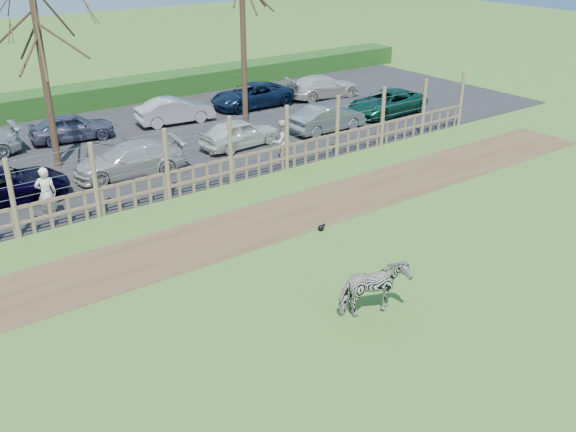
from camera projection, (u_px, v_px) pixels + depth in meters
ground at (315, 298)px, 16.16m from camera, size 120.00×120.00×0.00m
dirt_strip at (222, 235)px, 19.45m from camera, size 34.00×2.80×0.01m
asphalt at (99, 150)px, 26.77m from camera, size 44.00×13.00×0.04m
hedge at (44, 103)px, 31.68m from camera, size 46.00×2.00×1.10m
fence at (168, 177)px, 21.68m from camera, size 30.16×0.16×2.50m
tree_mid at (39, 39)px, 22.95m from camera, size 4.80×4.80×6.83m
tree_right at (242, 9)px, 28.02m from camera, size 4.80×4.80×7.35m
zebra at (374, 289)px, 15.20m from camera, size 1.80×1.16×1.41m
visitor_a at (46, 193)px, 20.13m from camera, size 0.72×0.57×1.72m
visitor_b at (281, 142)px, 24.91m from camera, size 0.87×0.69×1.72m
crow at (321, 228)px, 19.70m from camera, size 0.26×0.19×0.21m
car_2 at (2, 186)px, 21.42m from camera, size 4.55×2.56×1.20m
car_3 at (129, 159)px, 23.81m from camera, size 4.31×2.18×1.20m
car_4 at (240, 133)px, 26.82m from camera, size 3.62×1.69×1.20m
car_5 at (327, 118)px, 28.85m from camera, size 3.65×1.29×1.20m
car_6 at (387, 103)px, 31.42m from camera, size 4.44×2.27×1.20m
car_10 at (72, 127)px, 27.63m from camera, size 3.68×1.89×1.20m
car_11 at (175, 111)px, 30.06m from camera, size 3.76×1.68×1.20m
car_12 at (252, 96)px, 32.72m from camera, size 4.36×2.09×1.20m
car_13 at (323, 86)px, 34.57m from camera, size 4.31×2.16×1.20m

